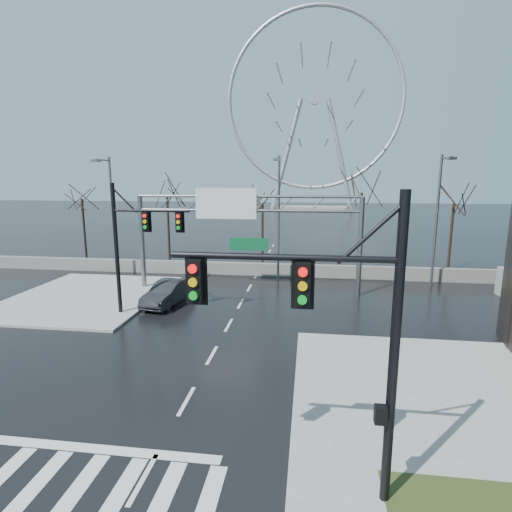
% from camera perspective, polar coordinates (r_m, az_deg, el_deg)
% --- Properties ---
extents(ground, '(260.00, 260.00, 0.00)m').
position_cam_1_polar(ground, '(16.19, -9.90, -19.73)').
color(ground, black).
rests_on(ground, ground).
extents(sidewalk_right_ext, '(12.00, 10.00, 0.15)m').
position_cam_1_polar(sidewalk_right_ext, '(18.16, 25.77, -16.86)').
color(sidewalk_right_ext, gray).
rests_on(sidewalk_right_ext, ground).
extents(sidewalk_far, '(10.00, 12.00, 0.15)m').
position_cam_1_polar(sidewalk_far, '(30.67, -23.02, -5.34)').
color(sidewalk_far, gray).
rests_on(sidewalk_far, ground).
extents(barrier_wall, '(52.00, 0.50, 1.10)m').
position_cam_1_polar(barrier_wall, '(34.39, 0.03, -1.92)').
color(barrier_wall, slate).
rests_on(barrier_wall, ground).
extents(signal_mast_near, '(5.52, 0.41, 8.00)m').
position_cam_1_polar(signal_mast_near, '(9.82, 11.56, -9.22)').
color(signal_mast_near, black).
rests_on(signal_mast_near, ground).
extents(signal_mast_far, '(4.72, 0.41, 8.00)m').
position_cam_1_polar(signal_mast_far, '(24.69, -17.10, 2.59)').
color(signal_mast_far, black).
rests_on(signal_mast_far, ground).
extents(sign_gantry, '(16.36, 0.40, 7.60)m').
position_cam_1_polar(sign_gantry, '(28.76, -2.04, 4.89)').
color(sign_gantry, slate).
rests_on(sign_gantry, ground).
extents(streetlight_left, '(0.50, 2.55, 10.00)m').
position_cam_1_polar(streetlight_left, '(35.50, -20.10, 6.53)').
color(streetlight_left, slate).
rests_on(streetlight_left, ground).
extents(streetlight_mid, '(0.50, 2.55, 10.00)m').
position_cam_1_polar(streetlight_mid, '(31.58, 3.21, 6.71)').
color(streetlight_mid, slate).
rests_on(streetlight_mid, ground).
extents(streetlight_right, '(0.50, 2.55, 10.00)m').
position_cam_1_polar(streetlight_right, '(32.91, 24.65, 5.91)').
color(streetlight_right, slate).
rests_on(streetlight_right, ground).
extents(tree_far_left, '(3.50, 3.50, 7.00)m').
position_cam_1_polar(tree_far_left, '(43.54, -23.57, 6.57)').
color(tree_far_left, black).
rests_on(tree_far_left, ground).
extents(tree_left, '(3.75, 3.75, 7.50)m').
position_cam_1_polar(tree_left, '(39.17, -12.55, 7.42)').
color(tree_left, black).
rests_on(tree_left, ground).
extents(tree_center, '(3.25, 3.25, 6.50)m').
position_cam_1_polar(tree_center, '(38.11, 0.93, 6.37)').
color(tree_center, black).
rests_on(tree_center, ground).
extents(tree_right, '(3.90, 3.90, 7.80)m').
position_cam_1_polar(tree_right, '(37.08, 14.82, 7.51)').
color(tree_right, black).
rests_on(tree_right, ground).
extents(tree_far_right, '(3.40, 3.40, 6.80)m').
position_cam_1_polar(tree_far_right, '(39.41, 26.34, 5.75)').
color(tree_far_right, black).
rests_on(tree_far_right, ground).
extents(ferris_wheel, '(45.00, 6.00, 50.91)m').
position_cam_1_polar(ferris_wheel, '(109.71, 8.31, 20.25)').
color(ferris_wheel, gray).
rests_on(ferris_wheel, ground).
extents(car, '(2.44, 4.94, 1.56)m').
position_cam_1_polar(car, '(27.28, -12.43, -5.13)').
color(car, black).
rests_on(car, ground).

